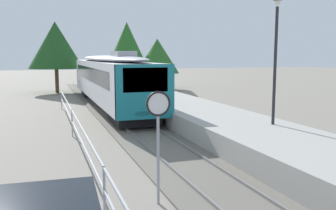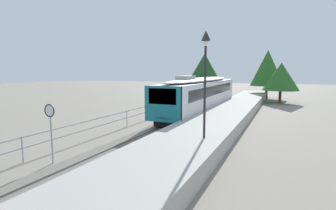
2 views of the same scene
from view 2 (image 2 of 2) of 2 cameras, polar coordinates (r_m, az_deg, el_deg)
ground_plane at (r=21.65m, az=-6.72°, el=-4.16°), size 160.00×160.00×0.00m
track_rails at (r=20.30m, az=0.61°, el=-4.77°), size 3.20×60.00×0.14m
commuter_train at (r=27.38m, az=7.18°, el=2.77°), size 2.82×19.11×3.74m
station_platform at (r=19.20m, az=9.59°, el=-4.31°), size 3.90×60.00×0.90m
platform_lamp_mid_platform at (r=13.30m, az=8.04°, el=8.71°), size 0.34×0.34×5.35m
speed_limit_sign at (r=13.23m, az=-24.07°, el=-2.71°), size 0.61×0.10×2.81m
carpark_fence at (r=14.26m, az=-28.96°, el=-7.30°), size 0.06×36.06×1.25m
tree_behind_carpark at (r=43.92m, az=20.64°, el=7.49°), size 5.05×5.05×7.54m
tree_behind_station_far at (r=38.43m, az=23.18°, el=5.65°), size 4.71×4.71×5.41m
tree_distant_left at (r=39.60m, az=7.88°, el=7.71°), size 5.24×5.24×6.88m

